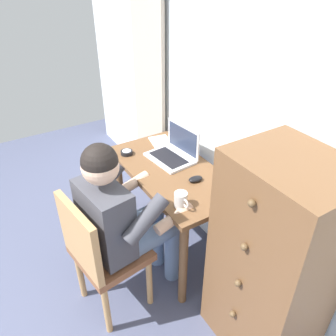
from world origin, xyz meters
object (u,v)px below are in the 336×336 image
object	(u,v)px
dresser	(273,263)
coffee_mug	(181,200)
notebook_pad	(161,142)
desk	(173,184)
desk_clock	(127,152)
person_seated	(124,216)
computer_mouse	(195,179)
chair	(100,252)
laptop	(174,152)

from	to	relation	value
dresser	coffee_mug	size ratio (longest dim) A/B	10.55
dresser	notebook_pad	size ratio (longest dim) A/B	6.03
dresser	coffee_mug	xyz separation A→B (m)	(-0.55, -0.23, 0.15)
desk	desk_clock	size ratio (longest dim) A/B	11.84
coffee_mug	dresser	bearing A→B (deg)	22.48
person_seated	computer_mouse	xyz separation A→B (m)	(-0.02, 0.53, 0.07)
dresser	chair	size ratio (longest dim) A/B	1.42
chair	coffee_mug	distance (m)	0.58
desk	dresser	world-z (taller)	dresser
person_seated	laptop	distance (m)	0.68
laptop	coffee_mug	size ratio (longest dim) A/B	3.04
computer_mouse	notebook_pad	bearing A→B (deg)	177.15
notebook_pad	desk_clock	bearing A→B (deg)	-75.04
computer_mouse	coffee_mug	bearing A→B (deg)	-48.82
desk	desk_clock	xyz separation A→B (m)	(-0.36, -0.18, 0.14)
laptop	desk_clock	size ratio (longest dim) A/B	4.05
dresser	coffee_mug	world-z (taller)	dresser
notebook_pad	coffee_mug	xyz separation A→B (m)	(0.75, -0.30, 0.04)
desk	person_seated	world-z (taller)	person_seated
laptop	computer_mouse	xyz separation A→B (m)	(0.33, -0.04, -0.04)
notebook_pad	coffee_mug	distance (m)	0.81
person_seated	laptop	bearing A→B (deg)	121.08
desk	coffee_mug	size ratio (longest dim) A/B	8.88
person_seated	coffee_mug	size ratio (longest dim) A/B	10.09
laptop	desk_clock	xyz separation A→B (m)	(-0.23, -0.28, -0.04)
computer_mouse	coffee_mug	distance (m)	0.28
dresser	computer_mouse	size ratio (longest dim) A/B	12.66
chair	laptop	size ratio (longest dim) A/B	2.45
computer_mouse	notebook_pad	distance (m)	0.58
desk_clock	person_seated	bearing A→B (deg)	-27.32
laptop	notebook_pad	xyz separation A→B (m)	(-0.25, 0.03, -0.05)
person_seated	desk_clock	distance (m)	0.65
laptop	coffee_mug	xyz separation A→B (m)	(0.50, -0.27, -0.00)
chair	dresser	bearing A→B (deg)	46.63
dresser	laptop	world-z (taller)	dresser
person_seated	coffee_mug	distance (m)	0.36
dresser	desk_clock	size ratio (longest dim) A/B	14.07
chair	notebook_pad	world-z (taller)	chair
computer_mouse	coffee_mug	world-z (taller)	coffee_mug
chair	computer_mouse	xyz separation A→B (m)	(-0.04, 0.72, 0.25)
coffee_mug	computer_mouse	bearing A→B (deg)	126.62
desk	coffee_mug	xyz separation A→B (m)	(0.37, -0.17, 0.18)
laptop	notebook_pad	distance (m)	0.25
laptop	notebook_pad	bearing A→B (deg)	172.36
desk_clock	coffee_mug	world-z (taller)	coffee_mug
dresser	chair	xyz separation A→B (m)	(-0.68, -0.72, -0.13)
desk_clock	laptop	bearing A→B (deg)	50.67
desk_clock	notebook_pad	xyz separation A→B (m)	(-0.02, 0.31, -0.01)
computer_mouse	coffee_mug	size ratio (longest dim) A/B	0.83
desk	desk_clock	distance (m)	0.43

